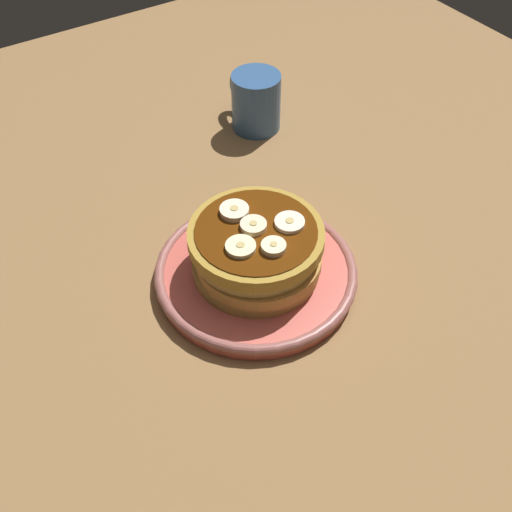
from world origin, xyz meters
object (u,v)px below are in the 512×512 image
object	(u,v)px
plate	(256,272)
coffee_mug	(255,100)
pancake_stack	(257,250)
banana_slice_0	(252,226)
banana_slice_2	(290,223)
banana_slice_3	(234,211)
banana_slice_4	(273,247)
banana_slice_1	(241,247)

from	to	relation	value
plate	coffee_mug	size ratio (longest dim) A/B	2.26
plate	pancake_stack	xyz separation A→B (cm)	(-0.10, -0.02, 3.74)
pancake_stack	banana_slice_0	xyz separation A→B (cm)	(0.61, 0.18, 3.29)
banana_slice_2	banana_slice_3	world-z (taller)	banana_slice_3
banana_slice_2	coffee_mug	world-z (taller)	same
plate	banana_slice_2	xyz separation A→B (cm)	(-1.18, -3.58, 6.97)
banana_slice_3	banana_slice_2	bearing A→B (deg)	-139.58
banana_slice_3	banana_slice_4	bearing A→B (deg)	-176.21
banana_slice_0	banana_slice_4	bearing A→B (deg)	-178.20
banana_slice_2	plate	bearing A→B (deg)	71.71
pancake_stack	banana_slice_4	bearing A→B (deg)	178.95
banana_slice_1	banana_slice_2	xyz separation A→B (cm)	(0.23, -6.43, -0.02)
plate	banana_slice_1	distance (cm)	7.68
pancake_stack	banana_slice_4	distance (cm)	4.66
plate	banana_slice_4	world-z (taller)	banana_slice_4
pancake_stack	banana_slice_1	distance (cm)	4.53
plate	pancake_stack	world-z (taller)	pancake_stack
plate	banana_slice_3	bearing A→B (deg)	7.93
pancake_stack	banana_slice_0	size ratio (longest dim) A/B	5.38
plate	banana_slice_4	size ratio (longest dim) A/B	8.76
pancake_stack	coffee_mug	bearing A→B (deg)	-32.67
banana_slice_0	banana_slice_2	xyz separation A→B (cm)	(-1.70, -3.75, -0.06)
pancake_stack	banana_slice_0	bearing A→B (deg)	16.48
banana_slice_1	coffee_mug	world-z (taller)	same
pancake_stack	banana_slice_4	size ratio (longest dim) A/B	5.87
plate	banana_slice_0	world-z (taller)	banana_slice_0
banana_slice_4	coffee_mug	size ratio (longest dim) A/B	0.26
pancake_stack	banana_slice_1	world-z (taller)	banana_slice_1
banana_slice_0	banana_slice_4	world-z (taller)	same
banana_slice_1	banana_slice_3	bearing A→B (deg)	-24.97
banana_slice_2	coffee_mug	bearing A→B (deg)	-25.83
plate	pancake_stack	size ratio (longest dim) A/B	1.49
pancake_stack	banana_slice_1	xyz separation A→B (cm)	(-1.32, 2.87, 3.25)
plate	banana_slice_4	bearing A→B (deg)	179.29
banana_slice_2	banana_slice_1	bearing A→B (deg)	92.09
coffee_mug	banana_slice_4	bearing A→B (deg)	150.22
banana_slice_2	coffee_mug	xyz separation A→B (cm)	(27.12, -13.13, -3.74)
banana_slice_2	banana_slice_4	world-z (taller)	banana_slice_4
banana_slice_0	banana_slice_3	distance (cm)	3.12
banana_slice_2	banana_slice_0	bearing A→B (deg)	65.61
plate	banana_slice_0	xyz separation A→B (cm)	(0.51, 0.16, 7.04)
plate	banana_slice_2	bearing A→B (deg)	-108.29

